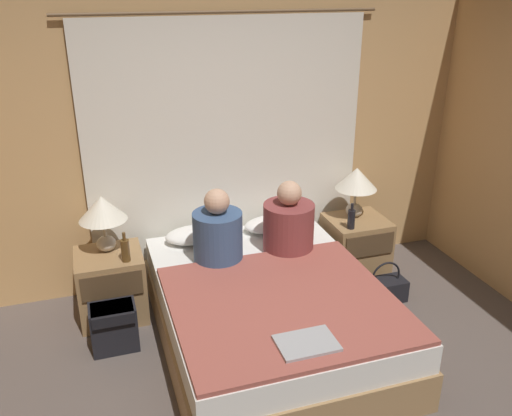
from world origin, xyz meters
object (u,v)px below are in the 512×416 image
object	(u,v)px
lamp_right	(356,181)
pillow_right	(275,224)
person_right_in_bed	(289,224)
beer_bottle_on_right_stand	(351,219)
backpack_on_floor	(114,325)
nightstand_right	(355,247)
pillow_left	(198,234)
lamp_left	(102,212)
handbag_on_floor	(384,289)
person_left_in_bed	(218,233)
bed	(269,313)
laptop_on_bed	(307,343)
beer_bottle_on_left_stand	(125,250)
nightstand_left	(112,285)

from	to	relation	value
lamp_right	pillow_right	size ratio (longest dim) A/B	0.85
person_right_in_bed	beer_bottle_on_right_stand	world-z (taller)	person_right_in_bed
lamp_right	backpack_on_floor	size ratio (longest dim) A/B	1.28
nightstand_right	pillow_left	distance (m)	1.40
person_right_in_bed	beer_bottle_on_right_stand	size ratio (longest dim) A/B	2.58
lamp_left	person_right_in_bed	xyz separation A→B (m)	(1.35, -0.32, -0.15)
pillow_right	handbag_on_floor	bearing A→B (deg)	-37.56
lamp_left	pillow_left	size ratio (longest dim) A/B	0.85
person_left_in_bed	backpack_on_floor	distance (m)	0.97
nightstand_right	person_right_in_bed	world-z (taller)	person_right_in_bed
bed	lamp_right	size ratio (longest dim) A/B	4.48
bed	laptop_on_bed	bearing A→B (deg)	-92.61
nightstand_right	beer_bottle_on_right_stand	size ratio (longest dim) A/B	2.41
pillow_left	handbag_on_floor	world-z (taller)	pillow_left
beer_bottle_on_right_stand	backpack_on_floor	distance (m)	2.03
person_right_in_bed	bed	bearing A→B (deg)	-125.20
pillow_left	beer_bottle_on_left_stand	size ratio (longest dim) A/B	2.29
nightstand_left	person_left_in_bed	world-z (taller)	person_left_in_bed
lamp_left	nightstand_right	bearing A→B (deg)	-2.04
handbag_on_floor	lamp_left	bearing A→B (deg)	165.88
bed	person_left_in_bed	world-z (taller)	person_left_in_bed
bed	nightstand_left	xyz separation A→B (m)	(-1.04, 0.68, 0.03)
pillow_left	backpack_on_floor	bearing A→B (deg)	-143.50
lamp_right	beer_bottle_on_left_stand	xyz separation A→B (m)	(-1.95, -0.21, -0.23)
lamp_left	beer_bottle_on_right_stand	distance (m)	1.96
nightstand_left	beer_bottle_on_left_stand	bearing A→B (deg)	-48.62
nightstand_right	beer_bottle_on_left_stand	size ratio (longest dim) A/B	2.34
backpack_on_floor	handbag_on_floor	bearing A→B (deg)	-0.89
lamp_left	person_left_in_bed	xyz separation A→B (m)	(0.79, -0.32, -0.15)
person_left_in_bed	person_right_in_bed	distance (m)	0.56
bed	lamp_right	bearing A→B (deg)	36.00
nightstand_left	pillow_right	xyz separation A→B (m)	(1.37, 0.12, 0.27)
nightstand_right	pillow_right	world-z (taller)	pillow_right
nightstand_left	beer_bottle_on_left_stand	size ratio (longest dim) A/B	2.34
lamp_left	person_left_in_bed	world-z (taller)	person_left_in_bed
nightstand_left	nightstand_right	xyz separation A→B (m)	(2.08, 0.00, 0.00)
person_right_in_bed	beer_bottle_on_right_stand	distance (m)	0.61
lamp_right	laptop_on_bed	bearing A→B (deg)	-125.58
pillow_right	lamp_right	bearing A→B (deg)	-3.47
beer_bottle_on_left_stand	nightstand_right	bearing A→B (deg)	4.11
backpack_on_floor	laptop_on_bed	bearing A→B (deg)	-44.25
nightstand_left	backpack_on_floor	distance (m)	0.43
nightstand_right	laptop_on_bed	bearing A→B (deg)	-126.97
lamp_right	pillow_left	world-z (taller)	lamp_right
nightstand_left	backpack_on_floor	size ratio (longest dim) A/B	1.54
pillow_right	beer_bottle_on_left_stand	size ratio (longest dim) A/B	2.29
backpack_on_floor	pillow_right	bearing A→B (deg)	21.30
nightstand_right	lamp_left	bearing A→B (deg)	177.96
laptop_on_bed	handbag_on_floor	distance (m)	1.53
pillow_right	person_left_in_bed	xyz separation A→B (m)	(-0.58, -0.36, 0.16)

